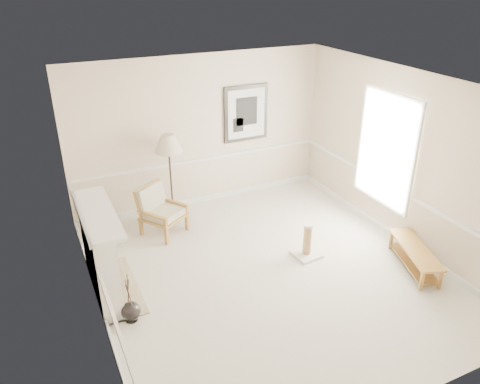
# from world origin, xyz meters

# --- Properties ---
(ground) EXTENTS (5.50, 5.50, 0.00)m
(ground) POSITION_xyz_m (0.00, 0.00, 0.00)
(ground) COLOR silver
(ground) RESTS_ON ground
(room) EXTENTS (5.04, 5.54, 2.92)m
(room) POSITION_xyz_m (0.14, 0.08, 1.87)
(room) COLOR beige
(room) RESTS_ON ground
(fireplace) EXTENTS (0.64, 1.64, 1.31)m
(fireplace) POSITION_xyz_m (-2.34, 0.60, 0.64)
(fireplace) COLOR white
(fireplace) RESTS_ON ground
(floor_vase) EXTENTS (0.26, 0.26, 0.76)m
(floor_vase) POSITION_xyz_m (-2.15, -0.17, 0.14)
(floor_vase) COLOR black
(floor_vase) RESTS_ON ground
(armchair) EXTENTS (0.92, 0.93, 0.86)m
(armchair) POSITION_xyz_m (-1.12, 1.94, 0.46)
(armchair) COLOR olive
(armchair) RESTS_ON ground
(floor_lamp) EXTENTS (0.66, 0.66, 1.62)m
(floor_lamp) POSITION_xyz_m (-0.74, 2.40, 1.41)
(floor_lamp) COLOR black
(floor_lamp) RESTS_ON ground
(bench) EXTENTS (0.76, 1.29, 0.35)m
(bench) POSITION_xyz_m (2.15, -0.85, 0.24)
(bench) COLOR olive
(bench) RESTS_ON ground
(scratching_post) EXTENTS (0.45, 0.45, 0.58)m
(scratching_post) POSITION_xyz_m (0.81, 0.14, 0.18)
(scratching_post) COLOR white
(scratching_post) RESTS_ON ground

